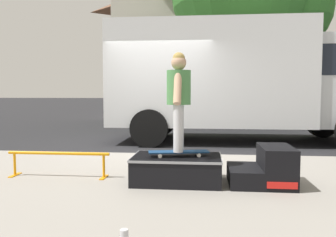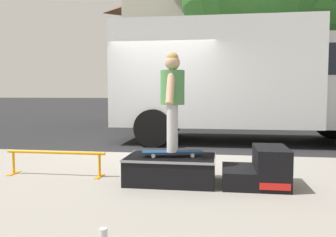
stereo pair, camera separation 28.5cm
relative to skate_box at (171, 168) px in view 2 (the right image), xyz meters
name	(u,v)px [view 2 (the right image)]	position (x,y,z in m)	size (l,w,h in m)	color
ground_plane	(154,155)	(-0.73, 2.65, -0.31)	(140.00, 140.00, 0.00)	black
sidewalk_slab	(109,192)	(-0.73, -0.35, -0.25)	(50.00, 5.00, 0.12)	gray
skate_box	(171,168)	(0.00, 0.00, 0.00)	(1.16, 0.77, 0.35)	black
kicker_ramp	(261,170)	(1.15, 0.00, 0.02)	(0.80, 0.75, 0.49)	black
grind_rail	(56,157)	(-1.67, 0.14, 0.08)	(1.45, 0.28, 0.35)	orange
skateboard	(172,152)	(0.02, -0.03, 0.22)	(0.80, 0.35, 0.07)	navy
skater_kid	(172,93)	(0.02, -0.03, 0.98)	(0.31, 0.65, 1.27)	silver
soda_can	(103,236)	(-0.25, -1.96, -0.12)	(0.07, 0.07, 0.13)	silver
box_truck	(252,77)	(1.43, 4.85, 1.39)	(6.91, 2.63, 3.05)	silver
house_behind	(216,40)	(0.34, 16.07, 3.93)	(9.54, 8.23, 8.40)	beige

